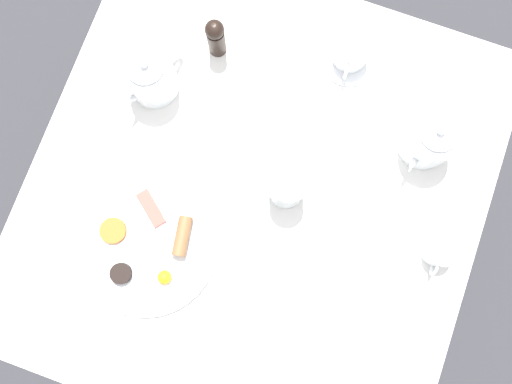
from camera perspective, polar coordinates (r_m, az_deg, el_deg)
name	(u,v)px	position (r m, az deg, el deg)	size (l,w,h in m)	color
ground_plane	(256,223)	(1.89, 0.00, -3.52)	(8.00, 8.00, 0.00)	#333338
table	(256,198)	(1.19, 0.00, -0.67)	(1.04, 1.00, 0.77)	white
breakfast_plate	(149,246)	(1.12, -12.15, -6.02)	(0.31, 0.31, 0.04)	white
teapot_near	(151,76)	(1.15, -11.93, 12.86)	(0.20, 0.11, 0.13)	white
teapot_far	(431,139)	(1.15, 19.32, 5.76)	(0.20, 0.11, 0.13)	white
teacup_with_saucer_right	(351,54)	(1.20, 10.78, 15.27)	(0.14, 0.14, 0.06)	white
water_glass_tall	(287,188)	(1.06, 3.59, 0.45)	(0.08, 0.08, 0.11)	white
creamer_jug	(439,252)	(1.15, 20.19, -6.47)	(0.09, 0.06, 0.06)	white
salt_grinder	(216,37)	(1.16, -4.62, 17.24)	(0.04, 0.04, 0.12)	black
fork_by_plate	(267,87)	(1.18, 1.31, 11.94)	(0.13, 0.12, 0.00)	silver
knife_by_plate	(334,318)	(1.12, 8.94, -14.06)	(0.22, 0.07, 0.00)	silver
fork_spare	(209,374)	(1.13, -5.40, -19.99)	(0.13, 0.13, 0.00)	silver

